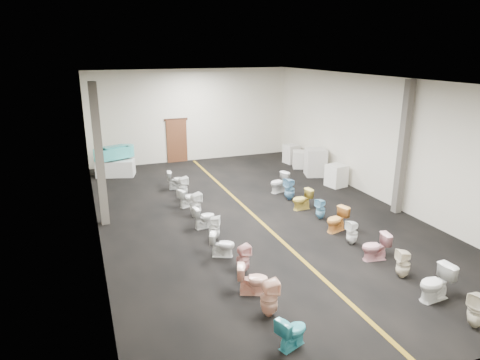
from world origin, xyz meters
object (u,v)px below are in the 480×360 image
(toilet_left_4, at_px, (222,245))
(toilet_right_2, at_px, (403,264))
(toilet_left_5, at_px, (214,228))
(toilet_left_6, at_px, (204,217))
(toilet_left_8, at_px, (187,198))
(toilet_right_0, at_px, (477,310))
(appliance_crate_b, at_px, (316,162))
(toilet_left_9, at_px, (183,187))
(toilet_right_1, at_px, (436,283))
(toilet_left_7, at_px, (196,205))
(toilet_right_9, at_px, (279,182))
(toilet_right_6, at_px, (321,209))
(bathtub, at_px, (114,152))
(toilet_right_5, at_px, (337,220))
(toilet_left_1, at_px, (269,298))
(toilet_right_3, at_px, (375,247))
(toilet_left_3, at_px, (243,259))
(toilet_right_4, at_px, (352,232))
(appliance_crate_c, at_px, (300,159))
(appliance_crate_d, at_px, (291,154))
(toilet_right_8, at_px, (290,189))
(toilet_left_10, at_px, (176,180))
(display_table, at_px, (116,168))
(toilet_left_0, at_px, (292,331))
(toilet_left_2, at_px, (253,279))
(appliance_crate_a, at_px, (336,176))
(toilet_right_7, at_px, (302,199))

(toilet_left_4, bearing_deg, toilet_right_2, -100.53)
(toilet_left_5, relative_size, toilet_left_6, 1.02)
(toilet_left_8, height_order, toilet_right_0, toilet_right_0)
(appliance_crate_b, relative_size, toilet_right_2, 1.62)
(toilet_left_9, xyz_separation_m, toilet_right_1, (3.65, -8.82, 0.01))
(toilet_left_7, distance_m, toilet_right_9, 3.94)
(toilet_left_4, bearing_deg, toilet_left_6, 22.25)
(toilet_left_9, relative_size, toilet_right_6, 1.15)
(toilet_right_1, height_order, toilet_right_6, toilet_right_1)
(bathtub, xyz_separation_m, toilet_right_5, (5.81, -8.63, -0.69))
(toilet_left_1, relative_size, toilet_right_3, 1.11)
(toilet_left_1, height_order, toilet_left_3, toilet_left_1)
(toilet_left_1, xyz_separation_m, toilet_left_6, (0.02, 4.97, -0.06))
(toilet_left_7, height_order, toilet_right_9, toilet_left_7)
(toilet_right_4, bearing_deg, toilet_right_2, -4.19)
(toilet_left_8, bearing_deg, appliance_crate_b, -97.38)
(appliance_crate_c, xyz_separation_m, appliance_crate_d, (0.00, 0.94, 0.06))
(bathtub, height_order, toilet_right_2, bathtub)
(toilet_right_8, bearing_deg, toilet_right_4, -12.60)
(bathtub, relative_size, toilet_left_6, 2.51)
(toilet_left_7, distance_m, toilet_right_5, 4.64)
(toilet_right_5, bearing_deg, toilet_right_9, 164.13)
(toilet_left_10, relative_size, toilet_right_4, 1.03)
(toilet_left_4, xyz_separation_m, toilet_right_2, (3.80, -2.65, 0.03))
(display_table, relative_size, toilet_left_8, 2.40)
(toilet_right_1, bearing_deg, toilet_right_0, -3.25)
(toilet_left_0, relative_size, toilet_right_5, 0.88)
(toilet_left_3, xyz_separation_m, toilet_right_1, (3.58, -2.68, 0.04))
(appliance_crate_b, relative_size, toilet_left_0, 1.80)
(display_table, distance_m, toilet_left_4, 9.18)
(toilet_left_9, relative_size, toilet_right_0, 1.02)
(toilet_left_8, height_order, toilet_right_5, toilet_right_5)
(bathtub, distance_m, toilet_left_1, 12.08)
(toilet_left_6, distance_m, toilet_left_7, 1.02)
(toilet_right_1, height_order, toilet_right_5, toilet_right_1)
(appliance_crate_c, distance_m, toilet_left_3, 10.31)
(toilet_left_2, relative_size, toilet_right_2, 0.98)
(toilet_left_7, bearing_deg, bathtub, 8.17)
(appliance_crate_a, distance_m, toilet_right_4, 5.50)
(toilet_left_3, relative_size, toilet_right_1, 0.90)
(appliance_crate_c, bearing_deg, toilet_right_2, -104.31)
(appliance_crate_b, bearing_deg, toilet_right_7, -126.32)
(toilet_right_5, bearing_deg, appliance_crate_b, 139.61)
(display_table, bearing_deg, toilet_right_0, -67.12)
(toilet_left_10, bearing_deg, toilet_right_5, -138.82)
(toilet_left_0, distance_m, toilet_left_8, 8.06)
(toilet_left_7, height_order, toilet_right_4, toilet_left_7)
(toilet_left_4, bearing_deg, appliance_crate_d, -13.25)
(toilet_right_3, bearing_deg, toilet_right_0, 10.09)
(toilet_left_8, height_order, toilet_right_3, toilet_right_3)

